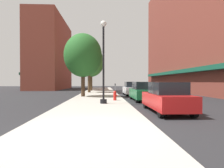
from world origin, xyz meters
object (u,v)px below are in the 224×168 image
at_px(parking_meter_near, 115,87).
at_px(car_red, 166,98).
at_px(lamppost, 103,60).
at_px(tree_mid, 83,55).
at_px(fire_hydrant, 115,96).
at_px(car_white, 132,89).
at_px(tree_near, 89,58).
at_px(tree_far, 91,62).
at_px(car_green, 143,92).

height_order(parking_meter_near, car_red, car_red).
height_order(lamppost, tree_mid, tree_mid).
bearing_deg(fire_hydrant, car_white, 70.82).
bearing_deg(car_white, parking_meter_near, 151.47).
xyz_separation_m(parking_meter_near, tree_near, (-3.52, 3.63, 4.08)).
bearing_deg(lamppost, fire_hydrant, 66.72).
height_order(tree_far, car_red, tree_far).
relative_size(tree_near, car_green, 1.63).
xyz_separation_m(tree_far, car_green, (5.52, -16.70, -4.20)).
bearing_deg(parking_meter_near, car_white, -27.70).
xyz_separation_m(fire_hydrant, car_green, (2.48, 0.65, 0.29)).
height_order(parking_meter_near, car_green, car_green).
bearing_deg(car_red, car_green, 91.89).
distance_m(tree_far, car_white, 12.36).
distance_m(parking_meter_near, car_red, 13.92).
bearing_deg(car_red, tree_near, 109.34).
distance_m(tree_far, car_red, 24.01).
distance_m(lamppost, fire_hydrant, 3.61).
relative_size(tree_near, car_white, 1.63).
relative_size(lamppost, car_white, 1.37).
distance_m(car_red, car_white, 12.75).
bearing_deg(parking_meter_near, tree_mid, -133.80).
relative_size(tree_far, car_green, 1.73).
relative_size(parking_meter_near, car_white, 0.30).
distance_m(parking_meter_near, car_white, 2.21).
relative_size(fire_hydrant, car_white, 0.18).
distance_m(tree_mid, car_white, 7.19).
distance_m(tree_mid, car_green, 7.61).
relative_size(tree_far, car_white, 1.73).
bearing_deg(tree_mid, car_red, -60.85).
xyz_separation_m(tree_near, car_green, (5.47, -11.12, -4.22)).
distance_m(parking_meter_near, tree_mid, 6.28).
bearing_deg(fire_hydrant, tree_mid, 125.39).
relative_size(fire_hydrant, car_green, 0.18).
xyz_separation_m(lamppost, car_red, (3.43, -3.41, -2.39)).
bearing_deg(tree_near, car_green, -63.79).
xyz_separation_m(tree_near, tree_mid, (-0.10, -7.41, -0.61)).
xyz_separation_m(lamppost, car_green, (3.43, 2.88, -2.39)).
bearing_deg(car_green, tree_mid, 145.91).
xyz_separation_m(tree_far, car_white, (5.52, -10.23, -4.20)).
relative_size(parking_meter_near, tree_far, 0.18).
bearing_deg(car_white, lamppost, -111.01).
bearing_deg(tree_far, car_red, -76.49).
bearing_deg(car_white, car_red, -90.83).
height_order(parking_meter_near, tree_near, tree_near).
bearing_deg(tree_mid, lamppost, -71.99).
bearing_deg(car_red, tree_mid, 121.03).
height_order(tree_mid, tree_far, tree_far).
relative_size(fire_hydrant, car_red, 0.18).
distance_m(fire_hydrant, parking_meter_near, 8.17).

